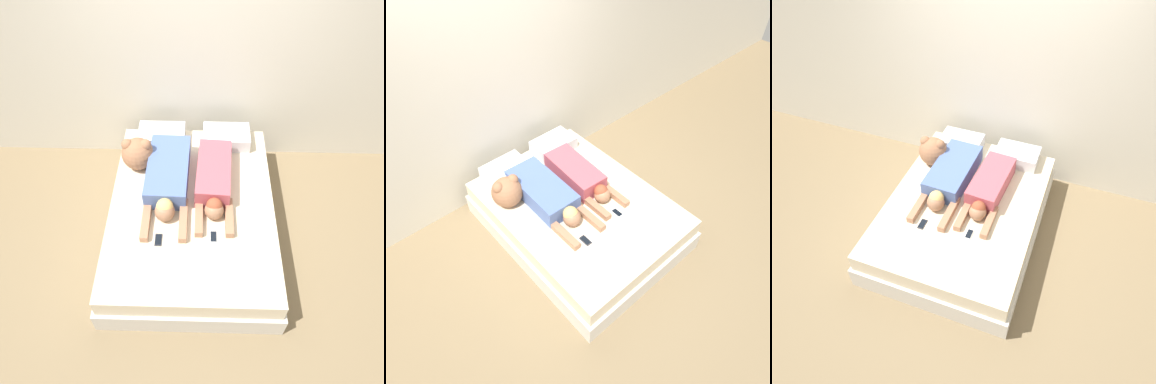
{
  "view_description": "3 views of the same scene",
  "coord_description": "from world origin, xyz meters",
  "views": [
    {
      "loc": [
        0.06,
        -2.16,
        3.17
      ],
      "look_at": [
        0.0,
        0.0,
        0.6
      ],
      "focal_mm": 35.0,
      "sensor_mm": 36.0,
      "label": 1
    },
    {
      "loc": [
        -1.74,
        -1.97,
        3.35
      ],
      "look_at": [
        0.0,
        0.0,
        0.6
      ],
      "focal_mm": 35.0,
      "sensor_mm": 36.0,
      "label": 2
    },
    {
      "loc": [
        0.92,
        -2.46,
        3.3
      ],
      "look_at": [
        0.0,
        0.0,
        0.6
      ],
      "focal_mm": 35.0,
      "sensor_mm": 36.0,
      "label": 3
    }
  ],
  "objects": [
    {
      "name": "person_right",
      "position": [
        0.2,
        0.19,
        0.55
      ],
      "size": [
        0.35,
        1.03,
        0.21
      ],
      "color": "#B24C59",
      "rests_on": "bed"
    },
    {
      "name": "plush_toy",
      "position": [
        -0.55,
        0.47,
        0.62
      ],
      "size": [
        0.32,
        0.32,
        0.34
      ],
      "color": "#996647",
      "rests_on": "bed"
    },
    {
      "name": "ground_plane",
      "position": [
        0.0,
        0.0,
        0.0
      ],
      "size": [
        12.0,
        12.0,
        0.0
      ],
      "primitive_type": "plane",
      "color": "#7F6B4C"
    },
    {
      "name": "cell_phone_right",
      "position": [
        0.2,
        -0.38,
        0.45
      ],
      "size": [
        0.06,
        0.12,
        0.01
      ],
      "color": "silver",
      "rests_on": "bed"
    },
    {
      "name": "bed",
      "position": [
        0.0,
        0.0,
        0.22
      ],
      "size": [
        1.57,
        2.09,
        0.45
      ],
      "color": "beige",
      "rests_on": "ground_plane"
    },
    {
      "name": "person_left",
      "position": [
        -0.24,
        0.21,
        0.54
      ],
      "size": [
        0.41,
        1.16,
        0.21
      ],
      "color": "#4C66A5",
      "rests_on": "bed"
    },
    {
      "name": "cell_phone_left",
      "position": [
        -0.28,
        -0.42,
        0.45
      ],
      "size": [
        0.06,
        0.12,
        0.01
      ],
      "color": "#2D2D33",
      "rests_on": "bed"
    },
    {
      "name": "pillow_head_left",
      "position": [
        -0.34,
        0.83,
        0.52
      ],
      "size": [
        0.48,
        0.32,
        0.15
      ],
      "color": "silver",
      "rests_on": "bed"
    },
    {
      "name": "pillow_head_right",
      "position": [
        0.34,
        0.83,
        0.52
      ],
      "size": [
        0.48,
        0.32,
        0.15
      ],
      "color": "silver",
      "rests_on": "bed"
    },
    {
      "name": "wall_back",
      "position": [
        0.0,
        1.19,
        1.3
      ],
      "size": [
        12.0,
        0.06,
        2.6
      ],
      "color": "beige",
      "rests_on": "ground_plane"
    }
  ]
}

